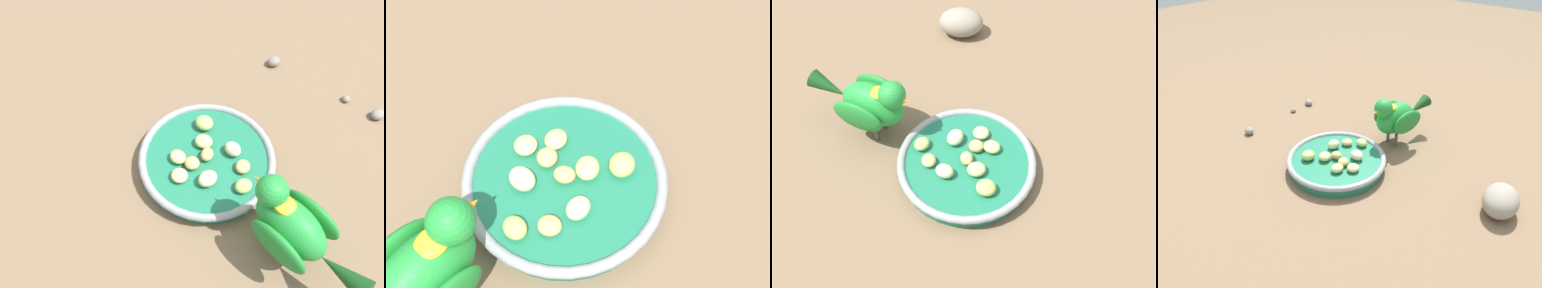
# 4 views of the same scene
# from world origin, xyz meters

# --- Properties ---
(ground_plane) EXTENTS (4.00, 4.00, 0.00)m
(ground_plane) POSITION_xyz_m (0.00, 0.00, 0.00)
(ground_plane) COLOR #7A6047
(feeding_bowl) EXTENTS (0.23, 0.23, 0.03)m
(feeding_bowl) POSITION_xyz_m (0.03, 0.02, 0.02)
(feeding_bowl) COLOR #1E7251
(feeding_bowl) RESTS_ON ground_plane
(apple_piece_0) EXTENTS (0.03, 0.03, 0.02)m
(apple_piece_0) POSITION_xyz_m (0.04, 0.05, 0.03)
(apple_piece_0) COLOR tan
(apple_piece_0) RESTS_ON feeding_bowl
(apple_piece_1) EXTENTS (0.03, 0.03, 0.02)m
(apple_piece_1) POSITION_xyz_m (-0.00, -0.02, 0.04)
(apple_piece_1) COLOR beige
(apple_piece_1) RESTS_ON feeding_bowl
(apple_piece_2) EXTENTS (0.03, 0.03, 0.02)m
(apple_piece_2) POSITION_xyz_m (0.04, 0.08, 0.03)
(apple_piece_2) COLOR #E5C67F
(apple_piece_2) RESTS_ON feeding_bowl
(apple_piece_3) EXTENTS (0.04, 0.04, 0.02)m
(apple_piece_3) POSITION_xyz_m (0.05, -0.00, 0.04)
(apple_piece_3) COLOR #C6D17A
(apple_piece_3) RESTS_ON feeding_bowl
(apple_piece_4) EXTENTS (0.03, 0.03, 0.02)m
(apple_piece_4) POSITION_xyz_m (-0.03, 0.00, 0.03)
(apple_piece_4) COLOR tan
(apple_piece_4) RESTS_ON feeding_bowl
(apple_piece_5) EXTENTS (0.03, 0.04, 0.02)m
(apple_piece_5) POSITION_xyz_m (0.00, 0.06, 0.04)
(apple_piece_5) COLOR beige
(apple_piece_5) RESTS_ON feeding_bowl
(apple_piece_6) EXTENTS (0.03, 0.03, 0.02)m
(apple_piece_6) POSITION_xyz_m (0.03, 0.02, 0.04)
(apple_piece_6) COLOR tan
(apple_piece_6) RESTS_ON feeding_bowl
(apple_piece_7) EXTENTS (0.03, 0.04, 0.02)m
(apple_piece_7) POSITION_xyz_m (-0.05, 0.03, 0.03)
(apple_piece_7) COLOR #B2CC66
(apple_piece_7) RESTS_ON feeding_bowl
(apple_piece_8) EXTENTS (0.03, 0.03, 0.02)m
(apple_piece_8) POSITION_xyz_m (0.07, 0.05, 0.03)
(apple_piece_8) COLOR #C6D17A
(apple_piece_8) RESTS_ON feeding_bowl
(apple_piece_9) EXTENTS (0.04, 0.03, 0.02)m
(apple_piece_9) POSITION_xyz_m (0.07, -0.03, 0.04)
(apple_piece_9) COLOR #B2CC66
(apple_piece_9) RESTS_ON feeding_bowl
(parrot) EXTENTS (0.20, 0.11, 0.14)m
(parrot) POSITION_xyz_m (-0.15, 0.06, 0.08)
(parrot) COLOR #59544C
(parrot) RESTS_ON ground_plane
(rock_large) EXTENTS (0.10, 0.09, 0.06)m
(rock_large) POSITION_xyz_m (-0.07, 0.37, 0.03)
(rock_large) COLOR gray
(rock_large) RESTS_ON ground_plane
(pebble_0) EXTENTS (0.02, 0.02, 0.01)m
(pebble_0) POSITION_xyz_m (-0.10, -0.27, 0.01)
(pebble_0) COLOR gray
(pebble_0) RESTS_ON ground_plane
(pebble_1) EXTENTS (0.03, 0.04, 0.02)m
(pebble_1) POSITION_xyz_m (-0.17, -0.27, 0.01)
(pebble_1) COLOR gray
(pebble_1) RESTS_ON ground_plane
(pebble_2) EXTENTS (0.03, 0.03, 0.02)m
(pebble_2) POSITION_xyz_m (0.06, -0.27, 0.01)
(pebble_2) COLOR gray
(pebble_2) RESTS_ON ground_plane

